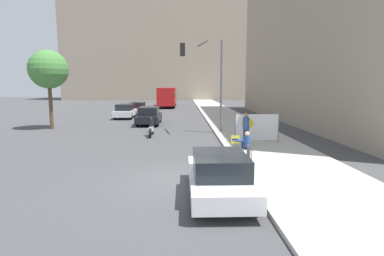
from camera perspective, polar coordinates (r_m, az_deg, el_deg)
ground_plane at (r=10.64m, az=-1.64°, el=-10.21°), size 160.00×160.00×0.00m
sidewalk_curb at (r=25.70m, az=8.26°, el=0.67°), size 4.47×90.00×0.13m
building_backdrop_far at (r=76.27m, az=-3.27°, el=15.66°), size 52.00×12.00×26.89m
building_backdrop_right at (r=31.65m, az=25.86°, el=15.79°), size 10.00×32.00×16.04m
seated_protester at (r=13.44m, az=10.38°, el=-3.05°), size 0.92×0.77×1.20m
jogger_on_sidewalk at (r=16.23m, az=10.24°, el=-0.20°), size 0.34×0.34×1.77m
protest_banner at (r=17.45m, az=12.18°, el=0.13°), size 2.55×0.06×1.60m
traffic_light_pole at (r=20.86m, az=3.05°, el=10.83°), size 2.95×2.71×6.31m
parked_car_curbside at (r=9.12m, az=5.23°, el=-8.89°), size 1.78×4.14×1.35m
car_on_road_nearest at (r=26.25m, az=-8.17°, el=2.34°), size 1.87×4.64×1.53m
car_on_road_midblock at (r=31.72m, az=-12.59°, el=3.15°), size 1.80×4.32×1.47m
car_on_road_distant at (r=36.72m, az=-10.23°, el=3.82°), size 1.76×4.78×1.39m
city_bus_on_road at (r=47.82m, az=-4.70°, el=6.13°), size 2.59×10.34×3.02m
motorcycle_on_road at (r=20.10m, az=-7.75°, el=-0.01°), size 0.28×2.07×1.25m
street_tree_near_curb at (r=25.60m, az=-25.68°, el=9.97°), size 2.91×2.91×6.02m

